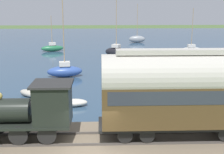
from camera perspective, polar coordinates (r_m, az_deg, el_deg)
The scene contains 13 objects.
harbor_water at distance 58.23m, azimuth -2.53°, elevation 5.88°, with size 80.00×80.00×0.01m.
rail_embankment at distance 16.56m, azimuth -3.45°, elevation -12.26°, with size 5.02×56.00×0.71m.
steam_locomotive at distance 16.21m, azimuth -15.09°, elevation -5.61°, with size 2.01×5.62×3.04m.
passenger_coach at distance 16.09m, azimuth 13.21°, elevation -2.24°, with size 2.28×8.73×4.56m.
sailboat_blue at distance 32.80m, azimuth -8.63°, elevation 1.21°, with size 2.01×3.81×8.78m.
sailboat_white at distance 50.01m, azimuth 14.27°, elevation 4.91°, with size 1.40×3.99×6.83m.
sailboat_black at distance 44.89m, azimuth 0.78°, elevation 4.69°, with size 3.19×3.83×8.91m.
sailboat_gray at distance 61.99m, azimuth 4.59°, elevation 6.96°, with size 1.24×3.23×7.48m.
sailboat_green at distance 51.04m, azimuth -10.86°, elevation 5.27°, with size 1.99×3.69×5.63m.
rowboat_mid_harbor at distance 23.34m, azimuth -7.21°, elevation -4.68°, with size 1.13×2.25×0.55m.
rowboat_off_pier at distance 30.34m, azimuth 18.72°, elevation -1.24°, with size 1.51×2.02×0.41m.
rowboat_far_out at distance 26.44m, azimuth -14.89°, elevation -2.90°, with size 2.04×2.18×0.55m.
rowboat_near_shore at distance 23.75m, azimuth 3.21°, elevation -4.54°, with size 1.18×2.91×0.35m.
Camera 1 is at (-13.65, -0.42, 7.41)m, focal length 50.00 mm.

